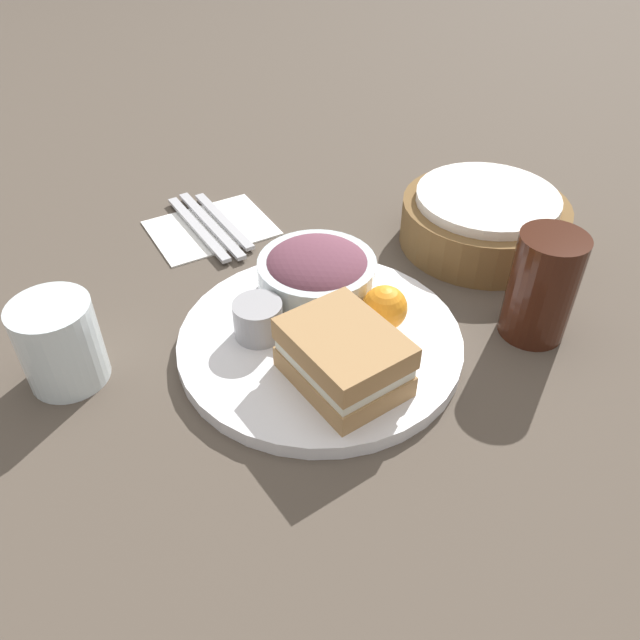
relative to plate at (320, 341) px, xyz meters
The scene contains 13 objects.
ground_plane 0.01m from the plate, ahead, with size 4.00×4.00×0.00m, color #4C4238.
plate is the anchor object (origin of this frame).
sandwich 0.08m from the plate, 11.31° to the right, with size 0.12×0.09×0.06m.
salad_bowl 0.08m from the plate, 152.61° to the left, with size 0.13×0.13×0.06m.
dressing_cup 0.07m from the plate, 121.92° to the right, with size 0.05×0.05×0.04m, color #99999E.
orange_wedge 0.07m from the plate, 73.38° to the left, with size 0.05×0.05×0.05m, color orange.
drink_glass 0.23m from the plate, 66.38° to the left, with size 0.07×0.07×0.12m, color #38190F.
bread_basket 0.28m from the plate, 103.97° to the left, with size 0.20×0.20×0.07m.
napkin 0.27m from the plate, behind, with size 0.12×0.15×0.00m, color white.
fork 0.27m from the plate, behind, with size 0.17×0.01×0.01m, color #B2B2B7.
knife 0.27m from the plate, behind, with size 0.18×0.01×0.01m, color #B2B2B7.
spoon 0.27m from the plate, behind, with size 0.16×0.01×0.01m, color #B2B2B7.
water_glass 0.25m from the plate, 109.96° to the right, with size 0.07×0.07×0.09m, color silver.
Camera 1 is at (0.41, -0.24, 0.43)m, focal length 35.00 mm.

